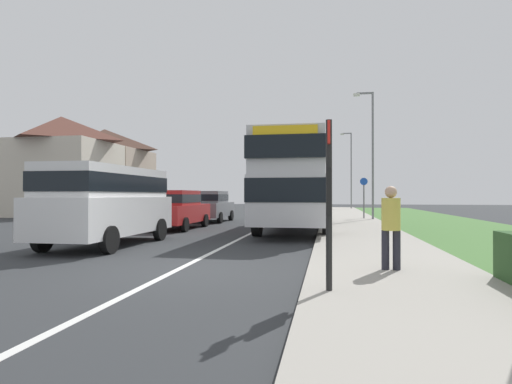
% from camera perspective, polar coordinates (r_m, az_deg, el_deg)
% --- Properties ---
extents(ground_plane, '(120.00, 120.00, 0.00)m').
position_cam_1_polar(ground_plane, '(8.61, -10.84, -10.46)').
color(ground_plane, '#2D3033').
extents(lane_marking_centre, '(0.14, 60.00, 0.01)m').
position_cam_1_polar(lane_marking_centre, '(16.28, -0.80, -5.69)').
color(lane_marking_centre, silver).
rests_on(lane_marking_centre, ground_plane).
extents(pavement_near_side, '(3.20, 68.00, 0.12)m').
position_cam_1_polar(pavement_near_side, '(14.06, 14.80, -6.29)').
color(pavement_near_side, '#9E998E').
rests_on(pavement_near_side, ground_plane).
extents(grass_verge_seaward, '(6.00, 68.00, 0.08)m').
position_cam_1_polar(grass_verge_seaward, '(15.05, 31.43, -5.93)').
color(grass_verge_seaward, '#477538').
rests_on(grass_verge_seaward, ground_plane).
extents(double_decker_bus, '(2.80, 10.29, 3.70)m').
position_cam_1_polar(double_decker_bus, '(17.92, 5.62, 1.64)').
color(double_decker_bus, '#BCBCC1').
rests_on(double_decker_bus, ground_plane).
extents(parked_van_white, '(2.11, 5.22, 2.32)m').
position_cam_1_polar(parked_van_white, '(13.17, -19.51, -0.95)').
color(parked_van_white, silver).
rests_on(parked_van_white, ground_plane).
extents(parked_car_red, '(1.90, 4.54, 1.70)m').
position_cam_1_polar(parked_car_red, '(18.73, -10.80, -2.15)').
color(parked_car_red, '#B21E1E').
rests_on(parked_car_red, ground_plane).
extents(parked_car_grey, '(1.90, 4.11, 1.71)m').
position_cam_1_polar(parked_car_grey, '(23.54, -6.20, -1.78)').
color(parked_car_grey, slate).
rests_on(parked_car_grey, ground_plane).
extents(pedestrian_at_stop, '(0.34, 0.34, 1.67)m').
position_cam_1_polar(pedestrian_at_stop, '(8.17, 17.89, -4.11)').
color(pedestrian_at_stop, '#23232D').
rests_on(pedestrian_at_stop, ground_plane).
extents(bus_stop_sign, '(0.09, 0.52, 2.60)m').
position_cam_1_polar(bus_stop_sign, '(6.18, 9.91, -0.08)').
color(bus_stop_sign, black).
rests_on(bus_stop_sign, ground_plane).
extents(cycle_route_sign, '(0.44, 0.08, 2.52)m').
position_cam_1_polar(cycle_route_sign, '(25.59, 14.47, -0.56)').
color(cycle_route_sign, slate).
rests_on(cycle_route_sign, ground_plane).
extents(street_lamp_mid, '(1.14, 0.20, 7.41)m').
position_cam_1_polar(street_lamp_mid, '(25.02, 15.37, 5.93)').
color(street_lamp_mid, slate).
rests_on(street_lamp_mid, ground_plane).
extents(street_lamp_far, '(1.14, 0.20, 7.89)m').
position_cam_1_polar(street_lamp_far, '(44.11, 12.70, 3.51)').
color(street_lamp_far, slate).
rests_on(street_lamp_far, ground_plane).
extents(house_terrace_far_side, '(6.88, 11.68, 7.12)m').
position_cam_1_polar(house_terrace_far_side, '(35.51, -22.30, 2.95)').
color(house_terrace_far_side, beige).
rests_on(house_terrace_far_side, ground_plane).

